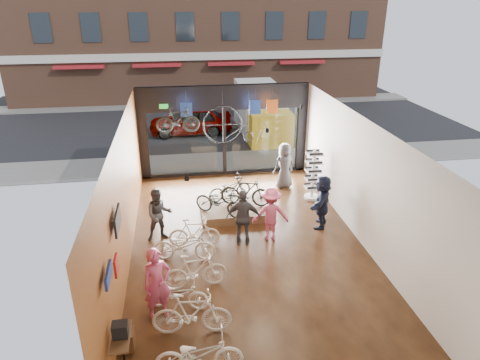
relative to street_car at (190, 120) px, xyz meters
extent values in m
cube|color=black|center=(1.18, -12.00, -0.78)|extent=(7.00, 12.00, 0.04)
cube|color=black|center=(1.18, -12.00, 3.06)|extent=(7.00, 12.00, 0.04)
cube|color=#945525|center=(-2.34, -12.00, 1.14)|extent=(0.04, 12.00, 3.80)
cube|color=beige|center=(4.70, -12.00, 1.14)|extent=(0.04, 12.00, 3.80)
cube|color=beige|center=(1.18, -18.02, 1.14)|extent=(7.00, 0.04, 3.80)
cube|color=#198C26|center=(-1.22, -6.12, 2.29)|extent=(0.35, 0.06, 0.18)
cube|color=black|center=(1.18, 3.00, -0.77)|extent=(30.00, 18.00, 0.02)
cube|color=slate|center=(1.18, -4.80, -0.70)|extent=(30.00, 2.40, 0.12)
cube|color=slate|center=(1.18, 7.00, -0.70)|extent=(30.00, 2.00, 0.12)
imported|color=gray|center=(0.00, 0.00, 0.00)|extent=(4.47, 1.80, 1.52)
imported|color=beige|center=(-0.60, -16.50, -0.29)|extent=(1.81, 0.70, 0.94)
imported|color=beige|center=(-0.68, -15.38, -0.22)|extent=(1.84, 0.67, 1.08)
imported|color=beige|center=(-0.99, -14.47, -0.35)|extent=(1.65, 0.91, 0.82)
imported|color=beige|center=(-0.52, -13.73, -0.25)|extent=(1.73, 0.63, 1.02)
imported|color=beige|center=(-0.75, -12.38, -0.29)|extent=(1.87, 0.91, 0.94)
imported|color=beige|center=(-0.43, -11.69, -0.29)|extent=(1.58, 0.54, 0.93)
cube|color=#503F25|center=(1.08, -9.74, -0.61)|extent=(2.40, 1.80, 0.30)
imported|color=black|center=(0.49, -10.31, 0.01)|extent=(1.83, 1.52, 0.94)
imported|color=black|center=(1.46, -9.80, 0.07)|extent=(1.83, 1.01, 1.06)
imported|color=black|center=(0.98, -9.21, -0.03)|extent=(1.73, 1.07, 0.86)
imported|color=#CC4C72|center=(-1.43, -14.70, 0.17)|extent=(0.80, 0.68, 1.86)
imported|color=#3F3F44|center=(-1.47, -11.09, 0.09)|extent=(0.92, 0.77, 1.70)
imported|color=#3F3F44|center=(1.06, -11.78, 0.14)|extent=(1.13, 0.65, 1.81)
imported|color=#CC4C72|center=(1.93, -11.63, 0.12)|extent=(1.18, 0.74, 1.76)
imported|color=#3F3F44|center=(3.33, -7.80, 0.15)|extent=(1.02, 0.80, 1.83)
imported|color=#161C33|center=(3.77, -11.06, 0.14)|extent=(1.24, 1.73, 1.80)
imported|color=black|center=(-0.72, -7.80, 2.16)|extent=(1.59, 0.49, 0.95)
cube|color=#1E3F99|center=(-0.36, -6.80, 2.29)|extent=(0.45, 0.03, 0.55)
cube|color=#1E3F99|center=(2.32, -6.80, 2.29)|extent=(0.45, 0.03, 0.55)
cube|color=#CC5919|center=(3.00, -6.80, 2.29)|extent=(0.45, 0.03, 0.55)
camera|label=1|loc=(-0.76, -23.01, 6.30)|focal=32.00mm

